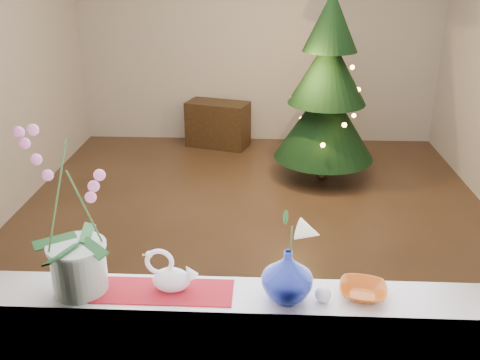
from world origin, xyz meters
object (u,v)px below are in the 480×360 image
object	(u,v)px
blue_vase	(287,271)
xmas_tree	(327,89)
swan	(171,271)
paperweight	(323,294)
side_table	(218,124)
amber_dish	(363,292)
orchid_pot	(72,213)

from	to	relation	value
blue_vase	xmas_tree	xyz separation A→B (m)	(0.54, 3.62, -0.07)
swan	paperweight	world-z (taller)	swan
xmas_tree	blue_vase	bearing A→B (deg)	-98.44
blue_vase	paperweight	world-z (taller)	blue_vase
swan	side_table	world-z (taller)	swan
swan	paperweight	bearing A→B (deg)	-0.03
amber_dish	side_table	distance (m)	4.72
orchid_pot	blue_vase	distance (m)	0.91
blue_vase	swan	bearing A→B (deg)	176.33
blue_vase	paperweight	size ratio (longest dim) A/B	3.76
xmas_tree	orchid_pot	bearing A→B (deg)	-111.43
swan	xmas_tree	world-z (taller)	xmas_tree
amber_dish	paperweight	bearing A→B (deg)	-165.44
swan	paperweight	distance (m)	0.64
swan	xmas_tree	xyz separation A→B (m)	(1.03, 3.59, -0.04)
side_table	amber_dish	bearing A→B (deg)	-60.82
orchid_pot	amber_dish	distance (m)	1.25
orchid_pot	amber_dish	world-z (taller)	orchid_pot
paperweight	amber_dish	distance (m)	0.18
blue_vase	side_table	bearing A→B (deg)	98.57
amber_dish	xmas_tree	bearing A→B (deg)	86.54
orchid_pot	swan	bearing A→B (deg)	2.18
side_table	orchid_pot	bearing A→B (deg)	-75.63
xmas_tree	side_table	xyz separation A→B (m)	(-1.23, 0.97, -0.69)
swan	paperweight	xyz separation A→B (m)	(0.64, -0.05, -0.06)
paperweight	xmas_tree	distance (m)	3.66
xmas_tree	side_table	bearing A→B (deg)	141.69
amber_dish	side_table	world-z (taller)	amber_dish
paperweight	xmas_tree	size ratio (longest dim) A/B	0.03
orchid_pot	swan	size ratio (longest dim) A/B	3.29
swan	side_table	xyz separation A→B (m)	(-0.20, 4.56, -0.73)
swan	xmas_tree	distance (m)	3.73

